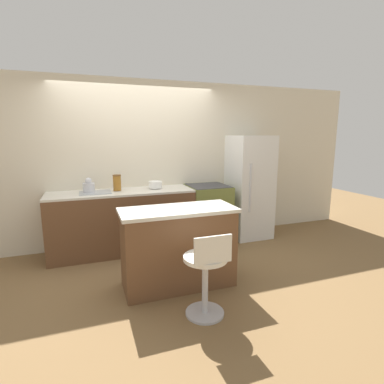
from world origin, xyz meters
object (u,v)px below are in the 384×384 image
(refrigerator, at_px, (249,187))
(kettle, at_px, (89,186))
(oven_range, at_px, (208,213))
(stool_chair, at_px, (206,274))
(mixing_bowl, at_px, (155,185))

(refrigerator, distance_m, kettle, 2.62)
(oven_range, relative_size, refrigerator, 0.54)
(kettle, bearing_deg, stool_chair, -63.92)
(oven_range, bearing_deg, kettle, 178.54)
(mixing_bowl, bearing_deg, oven_range, -3.10)
(refrigerator, distance_m, mixing_bowl, 1.64)
(kettle, height_order, mixing_bowl, kettle)
(stool_chair, distance_m, kettle, 2.34)
(refrigerator, height_order, mixing_bowl, refrigerator)
(kettle, bearing_deg, refrigerator, -1.16)
(refrigerator, bearing_deg, kettle, 178.84)
(oven_range, height_order, refrigerator, refrigerator)
(refrigerator, bearing_deg, stool_chair, -129.25)
(stool_chair, bearing_deg, mixing_bowl, 90.51)
(oven_range, bearing_deg, stool_chair, -113.18)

